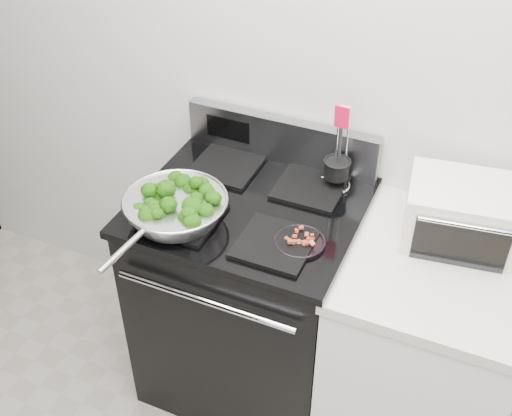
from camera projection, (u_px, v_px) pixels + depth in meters
The scene contains 8 objects.
back_wall at pixel (370, 76), 2.17m from camera, with size 4.00×0.02×2.70m, color silver.
gas_range at pixel (250, 294), 2.56m from camera, with size 0.79×0.69×1.13m.
counter at pixel (419, 354), 2.36m from camera, with size 0.62×0.68×0.92m.
skillet at pixel (175, 207), 2.16m from camera, with size 0.36×0.57×0.08m.
broccoli_pile at pixel (175, 202), 2.15m from camera, with size 0.28×0.28×0.10m, color black, non-canonical shape.
bacon_plate at pixel (300, 240), 2.09m from camera, with size 0.17×0.17×0.04m.
utensil_holder at pixel (336, 173), 2.31m from camera, with size 0.11×0.11×0.34m.
toaster_oven at pixel (462, 214), 2.10m from camera, with size 0.40×0.32×0.21m.
Camera 1 is at (0.44, -0.22, 2.34)m, focal length 45.00 mm.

